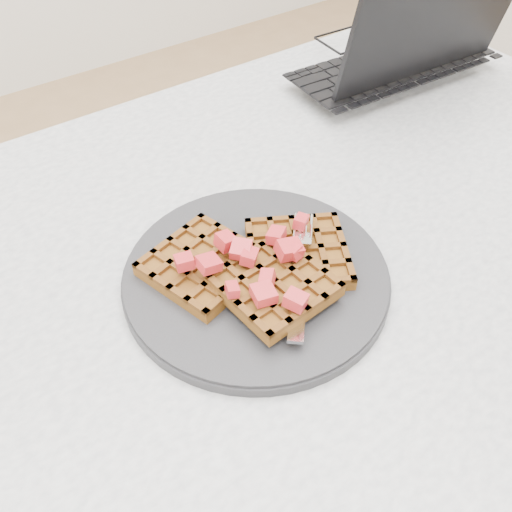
% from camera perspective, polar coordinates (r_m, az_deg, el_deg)
% --- Properties ---
extents(ground, '(4.00, 4.00, 0.00)m').
position_cam_1_polar(ground, '(1.32, 2.40, -22.23)').
color(ground, tan).
rests_on(ground, ground).
extents(table, '(1.20, 0.80, 0.75)m').
position_cam_1_polar(table, '(0.78, 3.79, -3.85)').
color(table, silver).
rests_on(table, ground).
extents(plate, '(0.30, 0.30, 0.02)m').
position_cam_1_polar(plate, '(0.63, -0.00, -2.05)').
color(plate, '#252528').
rests_on(plate, table).
extents(waffles, '(0.24, 0.20, 0.03)m').
position_cam_1_polar(waffles, '(0.61, 0.22, -1.04)').
color(waffles, brown).
rests_on(waffles, plate).
extents(strawberry_pile, '(0.15, 0.15, 0.02)m').
position_cam_1_polar(strawberry_pile, '(0.60, -0.00, 0.95)').
color(strawberry_pile, '#AA151D').
rests_on(strawberry_pile, waffles).
extents(fork, '(0.14, 0.15, 0.02)m').
position_cam_1_polar(fork, '(0.62, 4.42, -1.63)').
color(fork, silver).
rests_on(fork, plate).
extents(laptop, '(0.37, 0.28, 0.24)m').
position_cam_1_polar(laptop, '(1.03, 12.74, 19.36)').
color(laptop, black).
rests_on(laptop, table).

